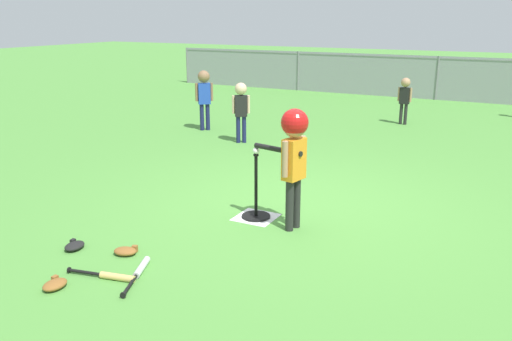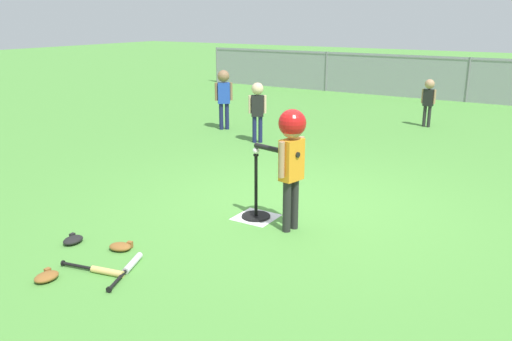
{
  "view_description": "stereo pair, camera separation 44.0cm",
  "coord_description": "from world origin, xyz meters",
  "px_view_note": "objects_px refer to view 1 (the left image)",
  "views": [
    {
      "loc": [
        2.29,
        -5.52,
        2.19
      ],
      "look_at": [
        -0.28,
        -0.59,
        0.55
      ],
      "focal_mm": 37.19,
      "sensor_mm": 36.0,
      "label": 1
    },
    {
      "loc": [
        2.67,
        -5.3,
        2.19
      ],
      "look_at": [
        -0.28,
        -0.59,
        0.55
      ],
      "focal_mm": 37.19,
      "sensor_mm": 36.0,
      "label": 2
    }
  ],
  "objects_px": {
    "glove_near_bats": "(74,246)",
    "glove_tossed_aside": "(126,251)",
    "batter_child": "(294,145)",
    "spare_bat_wood": "(110,276)",
    "baseball_on_tee": "(256,151)",
    "glove_by_plate": "(55,284)",
    "fielder_deep_left": "(241,104)",
    "fielder_deep_right": "(204,92)",
    "fielder_near_left": "(405,95)",
    "batting_tee": "(256,207)",
    "spare_bat_silver": "(139,271)"
  },
  "relations": [
    {
      "from": "fielder_deep_right",
      "to": "glove_tossed_aside",
      "type": "xyz_separation_m",
      "value": [
        2.42,
        -5.13,
        -0.71
      ]
    },
    {
      "from": "fielder_deep_left",
      "to": "glove_near_bats",
      "type": "distance_m",
      "value": 4.76
    },
    {
      "from": "fielder_near_left",
      "to": "glove_near_bats",
      "type": "relative_size",
      "value": 4.05
    },
    {
      "from": "fielder_deep_left",
      "to": "spare_bat_wood",
      "type": "relative_size",
      "value": 1.66
    },
    {
      "from": "fielder_near_left",
      "to": "glove_tossed_aside",
      "type": "distance_m",
      "value": 7.59
    },
    {
      "from": "fielder_near_left",
      "to": "fielder_deep_left",
      "type": "xyz_separation_m",
      "value": [
        -2.18,
        -2.99,
        0.07
      ]
    },
    {
      "from": "fielder_deep_left",
      "to": "spare_bat_wood",
      "type": "bearing_deg",
      "value": -73.48
    },
    {
      "from": "fielder_deep_right",
      "to": "spare_bat_wood",
      "type": "distance_m",
      "value": 6.2
    },
    {
      "from": "fielder_near_left",
      "to": "spare_bat_silver",
      "type": "bearing_deg",
      "value": -94.02
    },
    {
      "from": "fielder_near_left",
      "to": "glove_near_bats",
      "type": "distance_m",
      "value": 7.8
    },
    {
      "from": "batter_child",
      "to": "spare_bat_wood",
      "type": "relative_size",
      "value": 2.01
    },
    {
      "from": "glove_by_plate",
      "to": "glove_near_bats",
      "type": "distance_m",
      "value": 0.77
    },
    {
      "from": "batting_tee",
      "to": "spare_bat_silver",
      "type": "height_order",
      "value": "batting_tee"
    },
    {
      "from": "batting_tee",
      "to": "batter_child",
      "type": "bearing_deg",
      "value": -12.1
    },
    {
      "from": "batting_tee",
      "to": "baseball_on_tee",
      "type": "xyz_separation_m",
      "value": [
        0.0,
        0.0,
        0.65
      ]
    },
    {
      "from": "glove_near_bats",
      "to": "glove_tossed_aside",
      "type": "height_order",
      "value": "same"
    },
    {
      "from": "glove_tossed_aside",
      "to": "batting_tee",
      "type": "bearing_deg",
      "value": 65.37
    },
    {
      "from": "batter_child",
      "to": "spare_bat_wood",
      "type": "xyz_separation_m",
      "value": [
        -0.93,
        -1.76,
        -0.89
      ]
    },
    {
      "from": "baseball_on_tee",
      "to": "fielder_near_left",
      "type": "height_order",
      "value": "fielder_near_left"
    },
    {
      "from": "baseball_on_tee",
      "to": "glove_by_plate",
      "type": "height_order",
      "value": "baseball_on_tee"
    },
    {
      "from": "spare_bat_wood",
      "to": "glove_tossed_aside",
      "type": "relative_size",
      "value": 2.51
    },
    {
      "from": "batting_tee",
      "to": "spare_bat_wood",
      "type": "xyz_separation_m",
      "value": [
        -0.44,
        -1.87,
        -0.09
      ]
    },
    {
      "from": "fielder_deep_left",
      "to": "baseball_on_tee",
      "type": "bearing_deg",
      "value": -58.3
    },
    {
      "from": "spare_bat_wood",
      "to": "glove_by_plate",
      "type": "relative_size",
      "value": 2.89
    },
    {
      "from": "fielder_deep_right",
      "to": "glove_tossed_aside",
      "type": "height_order",
      "value": "fielder_deep_right"
    },
    {
      "from": "baseball_on_tee",
      "to": "batter_child",
      "type": "bearing_deg",
      "value": -12.1
    },
    {
      "from": "baseball_on_tee",
      "to": "spare_bat_wood",
      "type": "xyz_separation_m",
      "value": [
        -0.44,
        -1.87,
        -0.74
      ]
    },
    {
      "from": "fielder_deep_left",
      "to": "fielder_deep_right",
      "type": "relative_size",
      "value": 0.91
    },
    {
      "from": "batter_child",
      "to": "spare_bat_silver",
      "type": "height_order",
      "value": "batter_child"
    },
    {
      "from": "baseball_on_tee",
      "to": "spare_bat_silver",
      "type": "bearing_deg",
      "value": -99.58
    },
    {
      "from": "baseball_on_tee",
      "to": "batter_child",
      "type": "xyz_separation_m",
      "value": [
        0.49,
        -0.1,
        0.15
      ]
    },
    {
      "from": "fielder_near_left",
      "to": "glove_tossed_aside",
      "type": "bearing_deg",
      "value": -96.96
    },
    {
      "from": "fielder_deep_right",
      "to": "glove_near_bats",
      "type": "height_order",
      "value": "fielder_deep_right"
    },
    {
      "from": "glove_by_plate",
      "to": "glove_tossed_aside",
      "type": "bearing_deg",
      "value": 83.5
    },
    {
      "from": "spare_bat_wood",
      "to": "glove_near_bats",
      "type": "height_order",
      "value": "glove_near_bats"
    },
    {
      "from": "fielder_deep_left",
      "to": "glove_by_plate",
      "type": "relative_size",
      "value": 4.78
    },
    {
      "from": "baseball_on_tee",
      "to": "spare_bat_wood",
      "type": "relative_size",
      "value": 0.12
    },
    {
      "from": "glove_near_bats",
      "to": "glove_tossed_aside",
      "type": "relative_size",
      "value": 0.93
    },
    {
      "from": "batter_child",
      "to": "fielder_near_left",
      "type": "xyz_separation_m",
      "value": [
        -0.23,
        6.19,
        -0.3
      ]
    },
    {
      "from": "spare_bat_wood",
      "to": "glove_near_bats",
      "type": "bearing_deg",
      "value": 157.43
    },
    {
      "from": "batter_child",
      "to": "fielder_deep_right",
      "type": "bearing_deg",
      "value": 133.04
    },
    {
      "from": "batting_tee",
      "to": "glove_tossed_aside",
      "type": "distance_m",
      "value": 1.57
    },
    {
      "from": "fielder_deep_right",
      "to": "spare_bat_silver",
      "type": "distance_m",
      "value": 6.1
    },
    {
      "from": "spare_bat_silver",
      "to": "fielder_deep_left",
      "type": "bearing_deg",
      "value": 108.87
    },
    {
      "from": "batter_child",
      "to": "fielder_deep_right",
      "type": "height_order",
      "value": "batter_child"
    },
    {
      "from": "fielder_near_left",
      "to": "batter_child",
      "type": "bearing_deg",
      "value": -87.91
    },
    {
      "from": "batter_child",
      "to": "fielder_deep_right",
      "type": "xyz_separation_m",
      "value": [
        -3.56,
        3.81,
        -0.17
      ]
    },
    {
      "from": "fielder_deep_right",
      "to": "glove_by_plate",
      "type": "height_order",
      "value": "fielder_deep_right"
    },
    {
      "from": "fielder_near_left",
      "to": "glove_tossed_aside",
      "type": "height_order",
      "value": "fielder_near_left"
    },
    {
      "from": "glove_near_bats",
      "to": "batter_child",
      "type": "bearing_deg",
      "value": 41.18
    }
  ]
}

